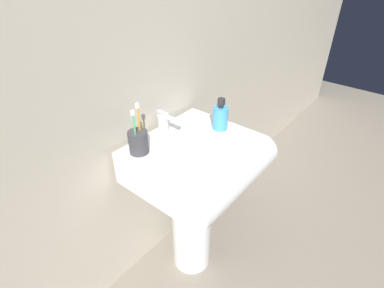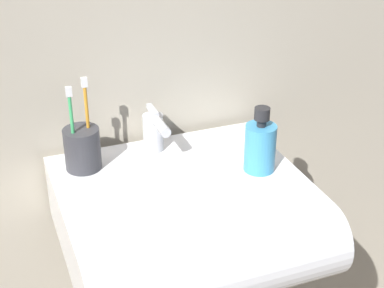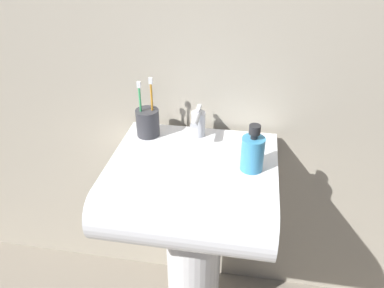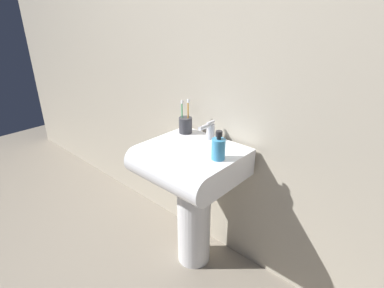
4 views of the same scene
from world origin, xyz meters
TOP-DOWN VIEW (x-y plane):
  - ground_plane at (0.00, 0.00)m, footprint 6.00×6.00m
  - wall_back at (0.00, 0.24)m, footprint 5.00×0.05m
  - sink_pedestal at (0.00, 0.00)m, footprint 0.19×0.19m
  - sink_basin at (0.00, -0.05)m, footprint 0.49×0.46m
  - faucet at (-0.01, 0.13)m, footprint 0.05×0.12m
  - toothbrush_cup at (-0.17, 0.12)m, footprint 0.08×0.08m
  - soap_bottle at (0.17, -0.02)m, footprint 0.07×0.07m

SIDE VIEW (x-z plane):
  - ground_plane at x=0.00m, z-range 0.00..0.00m
  - sink_pedestal at x=0.00m, z-range 0.00..0.60m
  - sink_basin at x=0.00m, z-range 0.60..0.75m
  - toothbrush_cup at x=-0.17m, z-range 0.69..0.89m
  - faucet at x=-0.01m, z-range 0.75..0.85m
  - soap_bottle at x=0.17m, z-range 0.73..0.87m
  - wall_back at x=0.00m, z-range 0.00..2.40m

